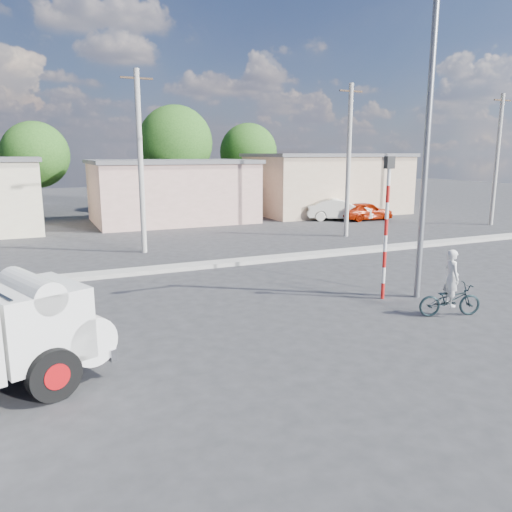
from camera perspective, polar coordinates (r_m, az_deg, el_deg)
name	(u,v)px	position (r m, az deg, el deg)	size (l,w,h in m)	color
ground_plane	(319,328)	(13.17, 7.26, -8.17)	(120.00, 120.00, 0.00)	#28272A
median	(215,264)	(20.13, -4.68, -0.91)	(40.00, 0.80, 0.16)	#99968E
bicycle	(450,300)	(14.89, 21.27, -4.67)	(0.61, 1.76, 0.92)	black
cyclist	(451,288)	(14.80, 21.36, -3.46)	(0.58, 0.38, 1.58)	white
car_cream	(338,209)	(34.32, 9.41, 5.27)	(1.53, 4.38, 1.44)	silver
car_red	(366,211)	(34.63, 12.50, 5.04)	(1.47, 3.65, 1.24)	#991B04
traffic_pole	(387,216)	(15.59, 14.71, 4.46)	(0.28, 0.18, 4.36)	red
streetlight	(423,135)	(15.88, 18.57, 12.94)	(2.34, 0.22, 9.00)	slate
building_row	(158,189)	(33.49, -11.11, 7.48)	(37.80, 7.30, 4.44)	beige
tree_row	(90,148)	(39.37, -18.42, 11.62)	(34.13, 7.32, 8.10)	#38281E
utility_poles	(249,161)	(24.57, -0.77, 10.77)	(35.40, 0.24, 8.00)	#99968E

